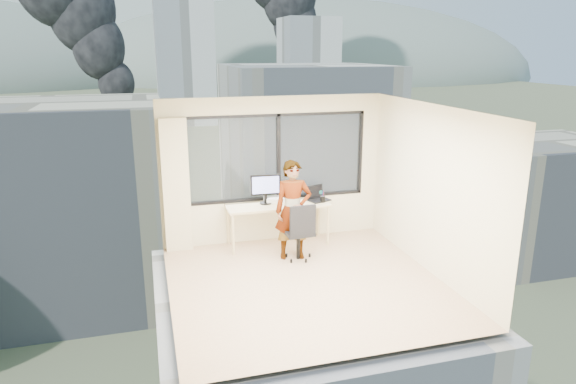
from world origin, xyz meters
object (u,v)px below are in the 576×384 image
object	(u,v)px
desk	(278,224)
chair	(298,230)
monitor	(266,189)
person	(293,210)
handbag	(317,193)
laptop	(319,194)
game_console	(274,199)

from	to	relation	value
desk	chair	xyz separation A→B (m)	(0.16, -0.73, 0.13)
chair	monitor	world-z (taller)	monitor
desk	monitor	world-z (taller)	monitor
person	handbag	bearing A→B (deg)	58.41
person	laptop	size ratio (longest dim) A/B	4.22
person	game_console	distance (m)	0.83
desk	handbag	distance (m)	0.95
person	handbag	xyz separation A→B (m)	(0.71, 0.85, 0.01)
chair	person	distance (m)	0.34
laptop	game_console	bearing A→B (deg)	148.13
desk	person	size ratio (longest dim) A/B	1.09
monitor	laptop	size ratio (longest dim) A/B	1.36
chair	person	world-z (taller)	person
chair	game_console	xyz separation A→B (m)	(-0.18, 0.91, 0.29)
person	chair	bearing A→B (deg)	-45.47
game_console	laptop	distance (m)	0.82
desk	laptop	world-z (taller)	laptop
game_console	handbag	distance (m)	0.83
handbag	game_console	bearing A→B (deg)	-175.11
game_console	handbag	size ratio (longest dim) A/B	1.42
desk	laptop	bearing A→B (deg)	0.96
monitor	laptop	world-z (taller)	monitor
chair	handbag	xyz separation A→B (m)	(0.64, 0.94, 0.34)
laptop	handbag	size ratio (longest dim) A/B	1.70
handbag	chair	bearing A→B (deg)	-121.40
game_console	person	bearing A→B (deg)	-84.36
chair	laptop	bearing A→B (deg)	47.04
chair	laptop	size ratio (longest dim) A/B	2.56
desk	monitor	size ratio (longest dim) A/B	3.39
chair	monitor	xyz separation A→B (m)	(-0.35, 0.83, 0.51)
monitor	person	bearing A→B (deg)	-65.46
laptop	desk	bearing A→B (deg)	161.08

